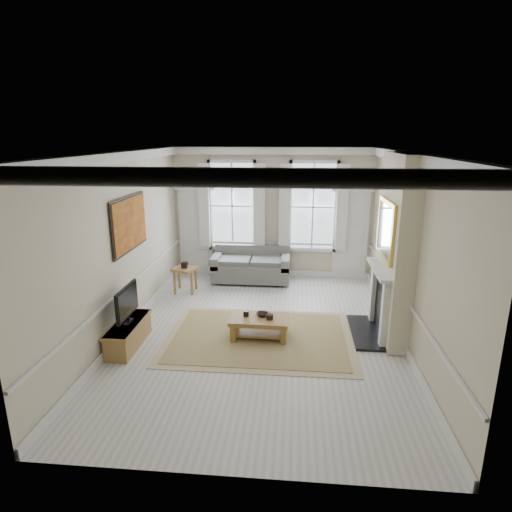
# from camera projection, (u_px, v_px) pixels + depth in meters

# --- Properties ---
(floor) EXTENTS (7.20, 7.20, 0.00)m
(floor) POSITION_uv_depth(u_px,v_px,m) (261.00, 334.00, 8.22)
(floor) COLOR #B7B5AD
(floor) RESTS_ON ground
(ceiling) EXTENTS (7.20, 7.20, 0.00)m
(ceiling) POSITION_uv_depth(u_px,v_px,m) (262.00, 152.00, 7.30)
(ceiling) COLOR white
(ceiling) RESTS_ON back_wall
(back_wall) EXTENTS (5.20, 0.00, 5.20)m
(back_wall) POSITION_uv_depth(u_px,v_px,m) (272.00, 214.00, 11.21)
(back_wall) COLOR beige
(back_wall) RESTS_ON floor
(left_wall) EXTENTS (0.00, 7.20, 7.20)m
(left_wall) POSITION_uv_depth(u_px,v_px,m) (123.00, 245.00, 7.99)
(left_wall) COLOR beige
(left_wall) RESTS_ON floor
(right_wall) EXTENTS (0.00, 7.20, 7.20)m
(right_wall) POSITION_uv_depth(u_px,v_px,m) (408.00, 252.00, 7.53)
(right_wall) COLOR beige
(right_wall) RESTS_ON floor
(window_left) EXTENTS (1.26, 0.20, 2.20)m
(window_left) POSITION_uv_depth(u_px,v_px,m) (232.00, 206.00, 11.20)
(window_left) COLOR #B2BCC6
(window_left) RESTS_ON back_wall
(window_right) EXTENTS (1.26, 0.20, 2.20)m
(window_right) POSITION_uv_depth(u_px,v_px,m) (313.00, 207.00, 11.02)
(window_right) COLOR #B2BCC6
(window_right) RESTS_ON back_wall
(door_left) EXTENTS (0.90, 0.08, 2.30)m
(door_left) POSITION_uv_depth(u_px,v_px,m) (196.00, 233.00, 11.50)
(door_left) COLOR silver
(door_left) RESTS_ON floor
(door_right) EXTENTS (0.90, 0.08, 2.30)m
(door_right) POSITION_uv_depth(u_px,v_px,m) (350.00, 236.00, 11.14)
(door_right) COLOR silver
(door_right) RESTS_ON floor
(painting) EXTENTS (0.05, 1.66, 1.06)m
(painting) POSITION_uv_depth(u_px,v_px,m) (130.00, 223.00, 8.18)
(painting) COLOR #B5791F
(painting) RESTS_ON left_wall
(chimney_breast) EXTENTS (0.35, 1.70, 3.38)m
(chimney_breast) POSITION_uv_depth(u_px,v_px,m) (396.00, 249.00, 7.74)
(chimney_breast) COLOR beige
(chimney_breast) RESTS_ON floor
(hearth) EXTENTS (0.55, 1.50, 0.05)m
(hearth) POSITION_uv_depth(u_px,v_px,m) (365.00, 332.00, 8.23)
(hearth) COLOR black
(hearth) RESTS_ON floor
(fireplace) EXTENTS (0.21, 1.45, 1.33)m
(fireplace) POSITION_uv_depth(u_px,v_px,m) (379.00, 298.00, 8.02)
(fireplace) COLOR silver
(fireplace) RESTS_ON floor
(mirror) EXTENTS (0.06, 1.26, 1.06)m
(mirror) POSITION_uv_depth(u_px,v_px,m) (385.00, 229.00, 7.66)
(mirror) COLOR gold
(mirror) RESTS_ON chimney_breast
(sofa) EXTENTS (1.98, 0.96, 0.89)m
(sofa) POSITION_uv_depth(u_px,v_px,m) (251.00, 267.00, 11.15)
(sofa) COLOR slate
(sofa) RESTS_ON floor
(side_table) EXTENTS (0.64, 0.64, 0.61)m
(side_table) POSITION_uv_depth(u_px,v_px,m) (185.00, 272.00, 10.30)
(side_table) COLOR olive
(side_table) RESTS_ON floor
(rug) EXTENTS (3.50, 2.60, 0.02)m
(rug) POSITION_uv_depth(u_px,v_px,m) (259.00, 337.00, 8.06)
(rug) COLOR #A18953
(rug) RESTS_ON floor
(coffee_table) EXTENTS (1.10, 0.66, 0.41)m
(coffee_table) POSITION_uv_depth(u_px,v_px,m) (259.00, 322.00, 7.97)
(coffee_table) COLOR olive
(coffee_table) RESTS_ON rug
(ceramic_pot_a) EXTENTS (0.11, 0.11, 0.11)m
(ceramic_pot_a) POSITION_uv_depth(u_px,v_px,m) (246.00, 313.00, 8.01)
(ceramic_pot_a) COLOR black
(ceramic_pot_a) RESTS_ON coffee_table
(ceramic_pot_b) EXTENTS (0.13, 0.13, 0.09)m
(ceramic_pot_b) POSITION_uv_depth(u_px,v_px,m) (270.00, 317.00, 7.87)
(ceramic_pot_b) COLOR black
(ceramic_pot_b) RESTS_ON coffee_table
(bowl) EXTENTS (0.27, 0.27, 0.05)m
(bowl) POSITION_uv_depth(u_px,v_px,m) (262.00, 314.00, 8.04)
(bowl) COLOR black
(bowl) RESTS_ON coffee_table
(tv_stand) EXTENTS (0.41, 1.27, 0.45)m
(tv_stand) POSITION_uv_depth(u_px,v_px,m) (129.00, 334.00, 7.69)
(tv_stand) COLOR olive
(tv_stand) RESTS_ON floor
(tv) EXTENTS (0.08, 0.90, 0.68)m
(tv) POSITION_uv_depth(u_px,v_px,m) (127.00, 302.00, 7.52)
(tv) COLOR black
(tv) RESTS_ON tv_stand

